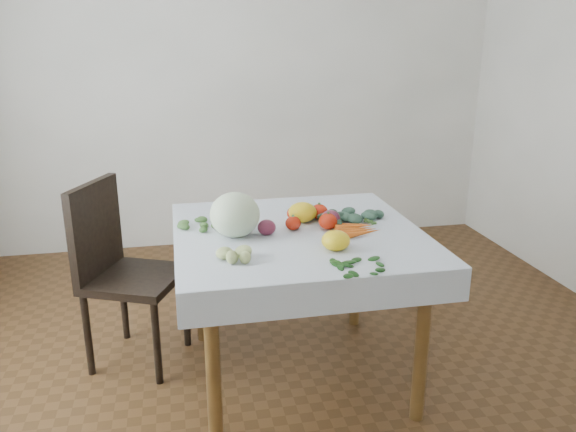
{
  "coord_description": "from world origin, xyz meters",
  "views": [
    {
      "loc": [
        -0.54,
        -2.38,
        1.6
      ],
      "look_at": [
        -0.04,
        0.03,
        0.82
      ],
      "focal_mm": 35.0,
      "sensor_mm": 36.0,
      "label": 1
    }
  ],
  "objects_px": {
    "table": "(298,252)",
    "chair": "(118,262)",
    "heirloom_back": "(303,212)",
    "carrot_bunch": "(357,229)",
    "cabbage": "(235,215)"
  },
  "relations": [
    {
      "from": "table",
      "to": "chair",
      "type": "bearing_deg",
      "value": 158.49
    },
    {
      "from": "table",
      "to": "heirloom_back",
      "type": "xyz_separation_m",
      "value": [
        0.05,
        0.13,
        0.15
      ]
    },
    {
      "from": "table",
      "to": "carrot_bunch",
      "type": "xyz_separation_m",
      "value": [
        0.26,
        -0.07,
        0.12
      ]
    },
    {
      "from": "heirloom_back",
      "to": "carrot_bunch",
      "type": "bearing_deg",
      "value": -42.34
    },
    {
      "from": "chair",
      "to": "cabbage",
      "type": "bearing_deg",
      "value": -32.07
    },
    {
      "from": "table",
      "to": "chair",
      "type": "xyz_separation_m",
      "value": [
        -0.85,
        0.33,
        -0.12
      ]
    },
    {
      "from": "table",
      "to": "heirloom_back",
      "type": "distance_m",
      "value": 0.2
    },
    {
      "from": "chair",
      "to": "carrot_bunch",
      "type": "height_order",
      "value": "chair"
    },
    {
      "from": "heirloom_back",
      "to": "table",
      "type": "bearing_deg",
      "value": -111.35
    },
    {
      "from": "cabbage",
      "to": "table",
      "type": "bearing_deg",
      "value": 2.79
    },
    {
      "from": "cabbage",
      "to": "carrot_bunch",
      "type": "xyz_separation_m",
      "value": [
        0.55,
        -0.05,
        -0.09
      ]
    },
    {
      "from": "heirloom_back",
      "to": "cabbage",
      "type": "bearing_deg",
      "value": -157.45
    },
    {
      "from": "chair",
      "to": "heirloom_back",
      "type": "bearing_deg",
      "value": -12.95
    },
    {
      "from": "cabbage",
      "to": "heirloom_back",
      "type": "height_order",
      "value": "cabbage"
    },
    {
      "from": "table",
      "to": "heirloom_back",
      "type": "bearing_deg",
      "value": 68.65
    }
  ]
}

